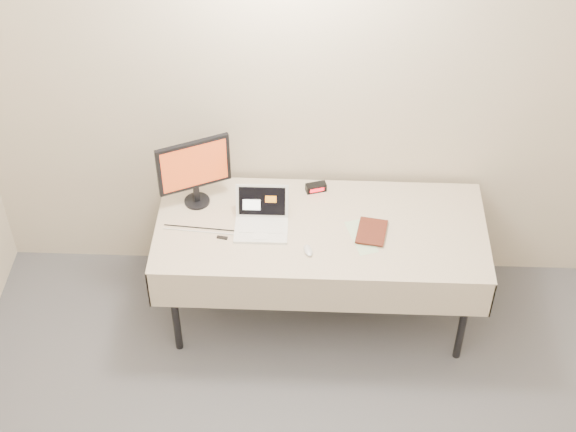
{
  "coord_description": "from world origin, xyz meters",
  "views": [
    {
      "loc": [
        -0.04,
        -1.55,
        4.13
      ],
      "look_at": [
        -0.18,
        1.99,
        0.86
      ],
      "focal_mm": 55.0,
      "sensor_mm": 36.0,
      "label": 1
    }
  ],
  "objects_px": {
    "laptop": "(262,218)",
    "book": "(359,217)",
    "monitor": "(194,168)",
    "table": "(321,235)"
  },
  "relations": [
    {
      "from": "laptop",
      "to": "table",
      "type": "bearing_deg",
      "value": -1.32
    },
    {
      "from": "book",
      "to": "laptop",
      "type": "bearing_deg",
      "value": -173.85
    },
    {
      "from": "table",
      "to": "monitor",
      "type": "xyz_separation_m",
      "value": [
        -0.72,
        0.18,
        0.32
      ]
    },
    {
      "from": "table",
      "to": "book",
      "type": "height_order",
      "value": "book"
    },
    {
      "from": "laptop",
      "to": "book",
      "type": "distance_m",
      "value": 0.54
    },
    {
      "from": "table",
      "to": "monitor",
      "type": "relative_size",
      "value": 4.28
    },
    {
      "from": "laptop",
      "to": "book",
      "type": "xyz_separation_m",
      "value": [
        0.54,
        -0.04,
        0.06
      ]
    },
    {
      "from": "monitor",
      "to": "table",
      "type": "bearing_deg",
      "value": -39.23
    },
    {
      "from": "book",
      "to": "monitor",
      "type": "bearing_deg",
      "value": 177.09
    },
    {
      "from": "book",
      "to": "table",
      "type": "bearing_deg",
      "value": -178.54
    }
  ]
}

